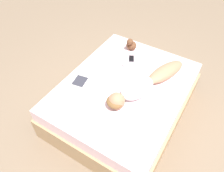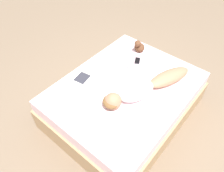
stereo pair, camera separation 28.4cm
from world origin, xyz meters
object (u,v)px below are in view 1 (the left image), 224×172
(person, at_px, (144,85))
(open_magazine, at_px, (88,84))
(coffee_mug, at_px, (127,65))
(cell_phone, at_px, (131,59))

(person, distance_m, open_magazine, 0.74)
(coffee_mug, height_order, cell_phone, coffee_mug)
(open_magazine, height_order, cell_phone, same)
(person, height_order, coffee_mug, person)
(open_magazine, bearing_deg, coffee_mug, -126.58)
(person, relative_size, open_magazine, 2.39)
(coffee_mug, relative_size, cell_phone, 0.76)
(coffee_mug, distance_m, cell_phone, 0.22)
(coffee_mug, bearing_deg, cell_phone, -81.35)
(open_magazine, distance_m, coffee_mug, 0.63)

